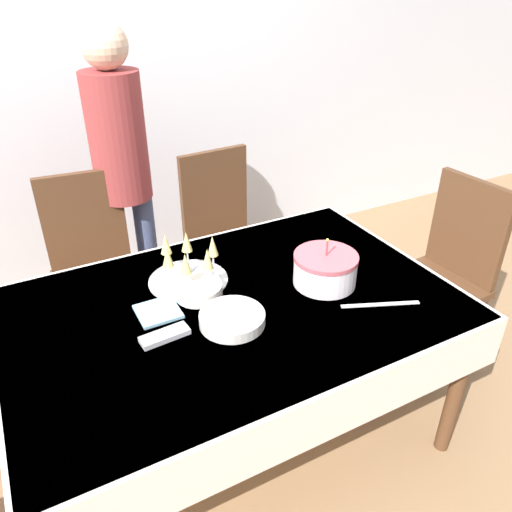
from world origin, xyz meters
TOP-DOWN VIEW (x-y plane):
  - ground_plane at (0.00, 0.00)m, footprint 12.00×12.00m
  - wall_back at (0.00, 1.65)m, footprint 8.00×0.05m
  - dining_table at (0.00, 0.00)m, footprint 1.67×1.10m
  - dining_chair_far_left at (-0.36, 0.87)m, footprint 0.45×0.45m
  - dining_chair_far_right at (0.36, 0.87)m, footprint 0.45×0.45m
  - dining_chair_right_end at (1.15, 0.00)m, footprint 0.44×0.44m
  - birthday_cake at (0.38, -0.04)m, footprint 0.25×0.25m
  - champagne_tray at (-0.09, 0.22)m, footprint 0.32×0.32m
  - plate_stack_main at (-0.06, -0.11)m, footprint 0.23×0.23m
  - plate_stack_dessert at (-0.10, 0.11)m, footprint 0.18×0.18m
  - cake_knife at (0.48, -0.27)m, footprint 0.28×0.13m
  - fork_pile at (-0.30, -0.07)m, footprint 0.17×0.07m
  - napkin_pile at (-0.27, 0.08)m, footprint 0.15×0.15m
  - person_standing at (-0.12, 1.04)m, footprint 0.28×0.28m

SIDE VIEW (x-z plane):
  - ground_plane at x=0.00m, z-range 0.00..0.00m
  - dining_chair_far_left at x=-0.36m, z-range 0.05..1.03m
  - dining_chair_far_right at x=0.36m, z-range 0.05..1.03m
  - dining_chair_right_end at x=1.15m, z-range 0.05..1.03m
  - dining_table at x=0.00m, z-range 0.26..0.99m
  - cake_knife at x=0.48m, z-range 0.72..0.73m
  - napkin_pile at x=-0.27m, z-range 0.72..0.74m
  - fork_pile at x=-0.30m, z-range 0.72..0.74m
  - plate_stack_main at x=-0.06m, z-range 0.72..0.77m
  - plate_stack_dessert at x=-0.10m, z-range 0.72..0.77m
  - birthday_cake at x=0.38m, z-range 0.69..0.89m
  - champagne_tray at x=-0.09m, z-range 0.72..0.90m
  - person_standing at x=-0.12m, z-range 0.17..1.79m
  - wall_back at x=0.00m, z-range 0.00..2.70m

